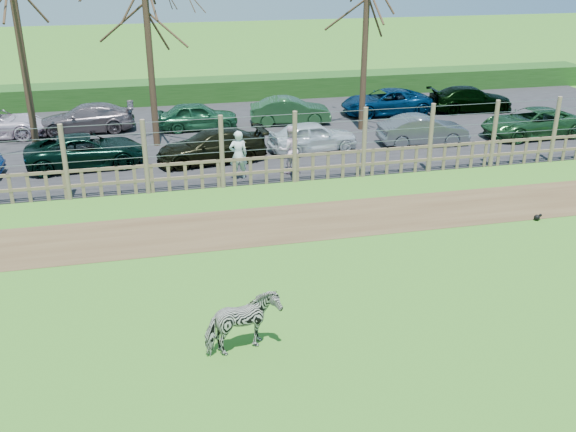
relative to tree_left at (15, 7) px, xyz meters
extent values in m
plane|color=#60A337|center=(6.50, -12.50, -5.62)|extent=(120.00, 120.00, 0.00)
cube|color=brown|center=(6.50, -8.00, -5.61)|extent=(34.00, 2.80, 0.01)
cube|color=#232326|center=(6.50, 2.00, -5.60)|extent=(44.00, 13.00, 0.04)
cube|color=#1E4716|center=(6.50, 9.00, -5.07)|extent=(46.00, 2.00, 1.10)
cube|color=brown|center=(6.50, -4.50, -5.17)|extent=(30.00, 0.06, 0.10)
cube|color=brown|center=(6.50, -4.50, -4.67)|extent=(30.00, 0.06, 0.10)
cylinder|color=brown|center=(1.50, -4.50, -4.37)|extent=(0.16, 0.16, 2.50)
cylinder|color=brown|center=(4.00, -4.50, -4.37)|extent=(0.16, 0.16, 2.50)
cylinder|color=brown|center=(6.50, -4.50, -4.37)|extent=(0.16, 0.16, 2.50)
cylinder|color=brown|center=(9.00, -4.50, -4.37)|extent=(0.16, 0.16, 2.50)
cylinder|color=brown|center=(11.50, -4.50, -4.37)|extent=(0.16, 0.16, 2.50)
cylinder|color=brown|center=(14.00, -4.50, -4.37)|extent=(0.16, 0.16, 2.50)
cylinder|color=brown|center=(16.50, -4.50, -4.37)|extent=(0.16, 0.16, 2.50)
cylinder|color=brown|center=(19.00, -4.50, -4.37)|extent=(0.16, 0.16, 2.50)
cylinder|color=gray|center=(6.50, -4.50, -4.37)|extent=(30.00, 0.02, 0.02)
cylinder|color=gray|center=(6.50, -4.50, -3.97)|extent=(30.00, 0.02, 0.02)
cylinder|color=gray|center=(6.50, -4.50, -3.57)|extent=(30.00, 0.02, 0.02)
cylinder|color=gray|center=(6.50, -4.50, -3.22)|extent=(30.00, 0.02, 0.02)
cylinder|color=#3D2B1E|center=(0.00, 0.00, -1.87)|extent=(0.26, 0.26, 7.50)
cylinder|color=#3D2B1E|center=(4.50, 1.00, -2.37)|extent=(0.26, 0.26, 6.50)
cylinder|color=#3D2B1E|center=(13.50, 1.50, -2.12)|extent=(0.26, 0.26, 7.00)
imported|color=gray|center=(5.62, -14.13, -4.98)|extent=(1.65, 1.09, 1.28)
imported|color=silver|center=(7.15, -3.84, -4.71)|extent=(0.64, 0.43, 1.72)
imported|color=silver|center=(9.03, -3.63, -4.71)|extent=(0.91, 0.74, 1.72)
sphere|color=black|center=(15.28, -9.45, -5.53)|extent=(0.18, 0.18, 0.18)
sphere|color=black|center=(15.39, -9.45, -5.46)|extent=(0.09, 0.09, 0.09)
imported|color=black|center=(1.90, -1.25, -4.98)|extent=(4.46, 2.32, 1.20)
imported|color=black|center=(6.45, -1.71, -4.98)|extent=(4.30, 2.15, 1.20)
imported|color=silver|center=(10.53, -1.24, -4.98)|extent=(3.66, 1.82, 1.20)
imported|color=#4F535A|center=(15.16, -1.36, -4.98)|extent=(3.71, 1.47, 1.20)
imported|color=#1E4723|center=(20.17, -1.28, -4.98)|extent=(4.42, 2.22, 1.20)
imported|color=#64595F|center=(1.60, 3.77, -4.98)|extent=(4.15, 1.72, 1.20)
imported|color=#205835|center=(6.40, 3.12, -4.98)|extent=(3.52, 1.42, 1.20)
imported|color=#234F29|center=(10.62, 3.13, -4.98)|extent=(3.76, 1.67, 1.20)
imported|color=#05254A|center=(15.54, 3.85, -4.98)|extent=(4.34, 2.05, 1.20)
imported|color=black|center=(19.84, 3.54, -4.98)|extent=(4.24, 1.95, 1.20)
camera|label=1|loc=(4.06, -24.98, 1.96)|focal=40.00mm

